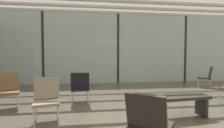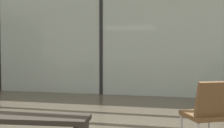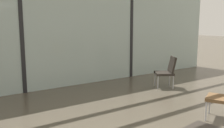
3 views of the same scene
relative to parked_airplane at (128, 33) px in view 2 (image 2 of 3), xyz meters
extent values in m
cube|color=#A3B7B2|center=(-0.02, -4.55, -0.56)|extent=(14.00, 0.08, 3.36)
cube|color=black|center=(-3.52, -4.55, -0.56)|extent=(0.10, 0.12, 3.36)
cube|color=black|center=(-0.02, -4.55, -0.56)|extent=(0.10, 0.12, 3.36)
ellipsoid|color=silver|center=(0.32, 0.00, 0.00)|extent=(10.54, 4.48, 4.48)
sphere|color=#9D9DA0|center=(-4.53, 0.00, 0.00)|extent=(2.46, 2.46, 2.46)
sphere|color=black|center=(-2.58, -2.06, 0.34)|extent=(0.28, 0.28, 0.28)
sphere|color=black|center=(-1.68, -2.06, 0.34)|extent=(0.28, 0.28, 0.28)
sphere|color=black|center=(-0.78, -2.06, 0.34)|extent=(0.28, 0.28, 0.28)
sphere|color=black|center=(0.12, -2.06, 0.34)|extent=(0.28, 0.28, 0.28)
cube|color=brown|center=(2.47, -8.48, -1.84)|extent=(0.64, 0.64, 0.06)
cube|color=brown|center=(2.57, -8.68, -1.59)|extent=(0.49, 0.34, 0.44)
cylinder|color=#BCBCC1|center=(2.57, -8.20, -2.05)|extent=(0.03, 0.03, 0.37)
cylinder|color=#BCBCC1|center=(2.19, -8.39, -2.05)|extent=(0.03, 0.03, 0.37)
cylinder|color=#BCBCC1|center=(3.05, -6.29, -2.05)|extent=(0.03, 0.03, 0.37)
cube|color=#28231E|center=(0.38, -9.29, -1.80)|extent=(1.53, 0.56, 0.06)
camera|label=1|loc=(-1.34, -12.46, -0.94)|focal=26.25mm
camera|label=2|loc=(2.07, -12.00, -1.05)|focal=41.19mm
camera|label=3|loc=(-1.70, -11.01, -0.46)|focal=40.00mm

